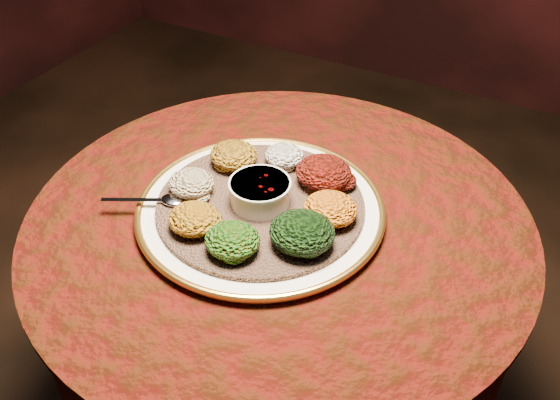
% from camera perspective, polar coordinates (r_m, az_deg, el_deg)
% --- Properties ---
extents(table, '(0.96, 0.96, 0.73)m').
position_cam_1_polar(table, '(1.30, -0.12, -7.49)').
color(table, black).
rests_on(table, ground).
extents(platter, '(0.59, 0.59, 0.02)m').
position_cam_1_polar(platter, '(1.18, -1.80, -0.87)').
color(platter, white).
rests_on(platter, table).
extents(injera, '(0.49, 0.49, 0.01)m').
position_cam_1_polar(injera, '(1.17, -1.81, -0.46)').
color(injera, brown).
rests_on(injera, platter).
extents(stew_bowl, '(0.12, 0.12, 0.05)m').
position_cam_1_polar(stew_bowl, '(1.15, -1.84, 0.81)').
color(stew_bowl, silver).
rests_on(stew_bowl, injera).
extents(spoon, '(0.14, 0.08, 0.01)m').
position_cam_1_polar(spoon, '(1.18, -10.38, 0.00)').
color(spoon, silver).
rests_on(spoon, injera).
extents(portion_ayib, '(0.08, 0.08, 0.04)m').
position_cam_1_polar(portion_ayib, '(1.25, 0.39, 4.09)').
color(portion_ayib, silver).
rests_on(portion_ayib, injera).
extents(portion_kitfo, '(0.11, 0.10, 0.05)m').
position_cam_1_polar(portion_kitfo, '(1.20, 4.01, 2.53)').
color(portion_kitfo, black).
rests_on(portion_kitfo, injera).
extents(portion_tikil, '(0.10, 0.09, 0.05)m').
position_cam_1_polar(portion_tikil, '(1.12, 4.63, -0.81)').
color(portion_tikil, '#B9740F').
rests_on(portion_tikil, injera).
extents(portion_gomen, '(0.11, 0.11, 0.05)m').
position_cam_1_polar(portion_gomen, '(1.06, 2.03, -2.97)').
color(portion_gomen, black).
rests_on(portion_gomen, injera).
extents(portion_mixveg, '(0.10, 0.09, 0.05)m').
position_cam_1_polar(portion_mixveg, '(1.06, -4.37, -3.69)').
color(portion_mixveg, '#A32F0A').
rests_on(portion_mixveg, injera).
extents(portion_kik, '(0.09, 0.09, 0.04)m').
position_cam_1_polar(portion_kik, '(1.11, -7.87, -1.72)').
color(portion_kik, '#9B540D').
rests_on(portion_kik, injera).
extents(portion_timatim, '(0.09, 0.08, 0.04)m').
position_cam_1_polar(portion_timatim, '(1.19, -8.11, 1.54)').
color(portion_timatim, maroon).
rests_on(portion_timatim, injera).
extents(portion_shiro, '(0.10, 0.09, 0.05)m').
position_cam_1_polar(portion_shiro, '(1.25, -4.25, 4.12)').
color(portion_shiro, '#9C7012').
rests_on(portion_shiro, injera).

